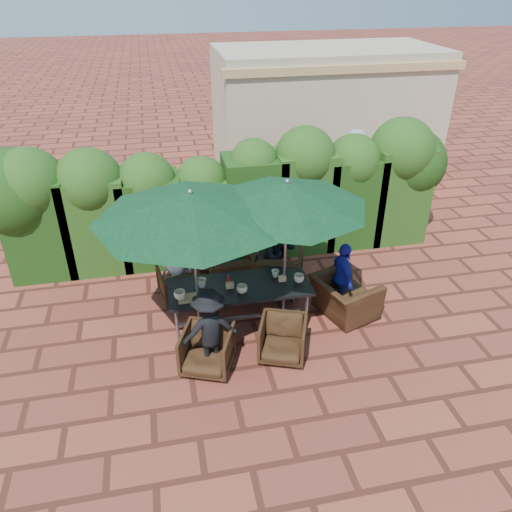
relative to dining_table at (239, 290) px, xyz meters
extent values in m
plane|color=brown|center=(0.22, 0.07, -0.67)|extent=(80.00, 80.00, 0.00)
cube|color=black|center=(0.00, 0.00, 0.05)|extent=(2.23, 0.90, 0.05)
cube|color=gray|center=(0.00, 0.00, -0.55)|extent=(2.03, 0.05, 0.05)
cylinder|color=gray|center=(-1.01, -0.35, -0.32)|extent=(0.05, 0.05, 0.70)
cylinder|color=gray|center=(-1.01, 0.35, -0.32)|extent=(0.05, 0.05, 0.70)
cylinder|color=gray|center=(1.01, -0.35, -0.32)|extent=(0.05, 0.05, 0.70)
cylinder|color=gray|center=(1.01, 0.35, -0.32)|extent=(0.05, 0.05, 0.70)
cylinder|color=gray|center=(-0.66, -0.07, -0.66)|extent=(0.44, 0.44, 0.03)
cylinder|color=gray|center=(-0.66, -0.07, 0.53)|extent=(0.04, 0.04, 2.40)
cone|color=black|center=(-0.66, -0.07, 1.55)|extent=(2.80, 2.80, 0.38)
sphere|color=gray|center=(-0.66, -0.07, 1.75)|extent=(0.08, 0.08, 0.08)
cylinder|color=gray|center=(0.74, 0.03, -0.66)|extent=(0.44, 0.44, 0.03)
cylinder|color=gray|center=(0.74, 0.03, 0.53)|extent=(0.04, 0.04, 2.40)
cone|color=black|center=(0.74, 0.03, 1.55)|extent=(2.44, 2.44, 0.38)
sphere|color=gray|center=(0.74, 0.03, 1.75)|extent=(0.08, 0.08, 0.08)
imported|color=black|center=(-0.90, 0.93, -0.33)|extent=(0.76, 0.72, 0.69)
imported|color=black|center=(-0.01, 1.02, -0.26)|extent=(0.86, 0.81, 0.84)
imported|color=black|center=(0.84, 0.86, -0.24)|extent=(1.07, 1.04, 0.87)
imported|color=black|center=(-0.63, -0.91, -0.32)|extent=(0.89, 0.86, 0.72)
imported|color=black|center=(0.49, -0.88, -0.33)|extent=(0.85, 0.83, 0.69)
imported|color=black|center=(1.76, -0.06, -0.24)|extent=(0.94, 1.15, 0.87)
imported|color=silver|center=(-0.91, 0.93, -0.10)|extent=(0.65, 0.51, 1.15)
imported|color=#1E24A2|center=(-0.07, 0.89, -0.09)|extent=(0.44, 0.36, 1.17)
imported|color=black|center=(0.85, 0.89, 0.04)|extent=(0.79, 0.65, 1.42)
imported|color=black|center=(-0.58, -0.87, -0.03)|extent=(0.87, 0.49, 1.30)
imported|color=#1E24A2|center=(1.75, 0.09, -0.06)|extent=(0.39, 0.74, 1.24)
imported|color=#D54B63|center=(-0.48, 0.99, -0.26)|extent=(0.33, 0.29, 0.84)
imported|color=purple|center=(0.50, 0.98, -0.28)|extent=(0.31, 0.26, 0.78)
imported|color=#217C3F|center=(1.92, 4.34, 0.09)|extent=(1.42, 1.30, 1.53)
imported|color=#D54B63|center=(2.47, 4.50, 0.21)|extent=(0.96, 0.75, 1.76)
imported|color=#98979F|center=(3.62, 4.41, 0.20)|extent=(1.24, 0.97, 1.76)
imported|color=beige|center=(-0.93, -0.17, 0.15)|extent=(0.18, 0.18, 0.14)
imported|color=beige|center=(-0.57, 0.08, 0.15)|extent=(0.15, 0.15, 0.14)
imported|color=beige|center=(0.01, -0.20, 0.14)|extent=(0.16, 0.16, 0.13)
imported|color=beige|center=(0.62, 0.14, 0.13)|extent=(0.12, 0.12, 0.12)
imported|color=beige|center=(0.94, -0.09, 0.14)|extent=(0.17, 0.17, 0.13)
cylinder|color=#B20C0A|center=(-0.16, 0.01, 0.16)|extent=(0.04, 0.04, 0.17)
cylinder|color=#4C230C|center=(-0.15, 0.09, 0.16)|extent=(0.04, 0.04, 0.17)
cube|color=tan|center=(-0.79, -0.19, 0.08)|extent=(0.35, 0.25, 0.02)
cube|color=#DDAF71|center=(-0.15, -0.04, 0.13)|extent=(0.12, 0.06, 0.10)
cube|color=#DDAF71|center=(0.69, -0.01, 0.13)|extent=(0.12, 0.06, 0.10)
cube|color=#12350E|center=(-3.28, 2.37, 0.27)|extent=(1.15, 0.95, 1.89)
sphere|color=#12350E|center=(-3.28, 2.37, 1.12)|extent=(1.26, 1.26, 1.26)
cube|color=#12350E|center=(-2.28, 2.37, 0.25)|extent=(1.15, 0.95, 1.85)
sphere|color=#12350E|center=(-2.28, 2.37, 1.08)|extent=(1.20, 1.20, 1.20)
cube|color=#12350E|center=(-1.28, 2.37, 0.20)|extent=(1.15, 0.95, 1.75)
sphere|color=#12350E|center=(-1.28, 2.37, 0.98)|extent=(1.08, 1.08, 1.08)
cube|color=#12350E|center=(-0.28, 2.37, 0.16)|extent=(1.15, 0.95, 1.67)
sphere|color=#12350E|center=(-0.28, 2.37, 0.89)|extent=(0.98, 0.98, 0.98)
cube|color=#12350E|center=(0.72, 2.37, 0.32)|extent=(1.15, 0.95, 1.98)
sphere|color=#12350E|center=(0.72, 2.37, 1.21)|extent=(0.91, 0.91, 0.91)
cube|color=#12350E|center=(1.72, 2.37, 0.34)|extent=(1.15, 0.95, 2.02)
sphere|color=#12350E|center=(1.72, 2.37, 1.25)|extent=(1.17, 1.17, 1.17)
cube|color=#12350E|center=(2.72, 2.37, 0.25)|extent=(1.15, 0.95, 1.85)
sphere|color=#12350E|center=(2.72, 2.37, 1.08)|extent=(1.08, 1.08, 1.08)
cube|color=#12350E|center=(3.72, 2.37, 0.33)|extent=(1.15, 0.95, 2.02)
sphere|color=#12350E|center=(3.72, 2.37, 1.24)|extent=(1.30, 1.30, 1.30)
sphere|color=#12350E|center=(-3.58, 2.47, 0.93)|extent=(1.60, 1.60, 1.60)
sphere|color=#12350E|center=(4.02, 2.47, 0.93)|extent=(1.40, 1.40, 1.40)
cube|color=#C6B293|center=(3.72, 7.07, 0.93)|extent=(6.00, 3.00, 3.20)
cube|color=#DDAF71|center=(3.72, 5.62, 2.23)|extent=(6.20, 0.25, 0.20)
camera|label=1|loc=(-1.06, -6.41, 4.42)|focal=35.00mm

